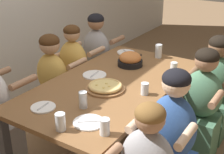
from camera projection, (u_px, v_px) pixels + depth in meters
name	position (u px, v px, depth m)	size (l,w,h in m)	color
ground_plane	(112.00, 150.00, 3.15)	(18.00, 18.00, 0.00)	#896B4C
dining_table	(112.00, 90.00, 2.88)	(1.91, 1.02, 0.75)	brown
pizza_board_main	(105.00, 87.00, 2.69)	(0.34, 0.34, 0.05)	#996B42
skillet_bowl	(130.00, 60.00, 3.20)	(0.37, 0.26, 0.15)	black
empty_plate_a	(43.00, 107.00, 2.40)	(0.19, 0.19, 0.02)	white
empty_plate_b	(95.00, 75.00, 2.98)	(0.23, 0.23, 0.02)	white
empty_plate_c	(126.00, 52.00, 3.59)	(0.20, 0.20, 0.02)	white
empty_plate_d	(89.00, 122.00, 2.20)	(0.22, 0.22, 0.02)	white
drinking_glass_a	(174.00, 68.00, 3.03)	(0.07, 0.07, 0.11)	silver
drinking_glass_b	(105.00, 127.00, 2.06)	(0.07, 0.07, 0.12)	silver
drinking_glass_c	(145.00, 89.00, 2.60)	(0.07, 0.07, 0.10)	silver
drinking_glass_d	(83.00, 101.00, 2.39)	(0.06, 0.06, 0.13)	silver
drinking_glass_e	(158.00, 52.00, 3.42)	(0.07, 0.07, 0.15)	silver
drinking_glass_f	(61.00, 123.00, 2.11)	(0.07, 0.07, 0.13)	silver
diner_near_midleft	(170.00, 147.00, 2.32)	(0.51, 0.40, 1.15)	#2D5193
diner_far_right	(97.00, 63.00, 3.91)	(0.51, 0.40, 1.16)	#99999E
diner_near_right	(213.00, 92.00, 3.17)	(0.51, 0.40, 1.12)	#477556
diner_far_center	(53.00, 88.00, 3.30)	(0.51, 0.40, 1.10)	gold
diner_far_midright	(74.00, 77.00, 3.57)	(0.51, 0.40, 1.12)	gold
diner_near_midright	(200.00, 109.00, 2.87)	(0.51, 0.40, 1.10)	#477556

